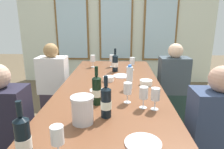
# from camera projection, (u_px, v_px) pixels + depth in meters

# --- Properties ---
(ground_plane) EXTENTS (12.00, 12.00, 0.00)m
(ground_plane) POSITION_uv_depth(u_px,v_px,m) (111.00, 149.00, 2.30)
(ground_plane) COLOR brown
(back_wall_with_windows) EXTENTS (4.24, 0.10, 2.90)m
(back_wall_with_windows) POSITION_uv_depth(u_px,v_px,m) (116.00, 16.00, 4.36)
(back_wall_with_windows) COLOR silver
(back_wall_with_windows) RESTS_ON ground
(dining_table) EXTENTS (1.04, 2.53, 0.74)m
(dining_table) POSITION_uv_depth(u_px,v_px,m) (111.00, 92.00, 2.11)
(dining_table) COLOR brown
(dining_table) RESTS_ON ground
(white_plate_0) EXTENTS (0.21, 0.21, 0.01)m
(white_plate_0) POSITION_uv_depth(u_px,v_px,m) (121.00, 76.00, 2.46)
(white_plate_0) COLOR white
(white_plate_0) RESTS_ON dining_table
(white_plate_1) EXTENTS (0.21, 0.21, 0.01)m
(white_plate_1) POSITION_uv_depth(u_px,v_px,m) (143.00, 143.00, 1.15)
(white_plate_1) COLOR white
(white_plate_1) RESTS_ON dining_table
(metal_pitcher) EXTENTS (0.16, 0.16, 0.19)m
(metal_pitcher) POSITION_uv_depth(u_px,v_px,m) (82.00, 110.00, 1.35)
(metal_pitcher) COLOR silver
(metal_pitcher) RESTS_ON dining_table
(wine_bottle_0) EXTENTS (0.08, 0.08, 0.32)m
(wine_bottle_0) POSITION_uv_depth(u_px,v_px,m) (23.00, 139.00, 0.99)
(wine_bottle_0) COLOR black
(wine_bottle_0) RESTS_ON dining_table
(wine_bottle_1) EXTENTS (0.08, 0.08, 0.30)m
(wine_bottle_1) POSITION_uv_depth(u_px,v_px,m) (115.00, 63.00, 2.66)
(wine_bottle_1) COLOR black
(wine_bottle_1) RESTS_ON dining_table
(wine_bottle_2) EXTENTS (0.08, 0.08, 0.31)m
(wine_bottle_2) POSITION_uv_depth(u_px,v_px,m) (106.00, 102.00, 1.43)
(wine_bottle_2) COLOR black
(wine_bottle_2) RESTS_ON dining_table
(wine_bottle_3) EXTENTS (0.08, 0.08, 0.32)m
(wine_bottle_3) POSITION_uv_depth(u_px,v_px,m) (97.00, 90.00, 1.65)
(wine_bottle_3) COLOR black
(wine_bottle_3) RESTS_ON dining_table
(tasting_bowl_0) EXTENTS (0.12, 0.12, 0.05)m
(tasting_bowl_0) POSITION_uv_depth(u_px,v_px,m) (109.00, 79.00, 2.27)
(tasting_bowl_0) COLOR white
(tasting_bowl_0) RESTS_ON dining_table
(tasting_bowl_1) EXTENTS (0.14, 0.14, 0.05)m
(tasting_bowl_1) POSITION_uv_depth(u_px,v_px,m) (97.00, 93.00, 1.86)
(tasting_bowl_1) COLOR white
(tasting_bowl_1) RESTS_ON dining_table
(tasting_bowl_2) EXTENTS (0.13, 0.13, 0.05)m
(tasting_bowl_2) POSITION_uv_depth(u_px,v_px,m) (146.00, 83.00, 2.14)
(tasting_bowl_2) COLOR white
(tasting_bowl_2) RESTS_ON dining_table
(water_bottle) EXTENTS (0.06, 0.06, 0.24)m
(water_bottle) POSITION_uv_depth(u_px,v_px,m) (130.00, 77.00, 2.03)
(water_bottle) COLOR white
(water_bottle) RESTS_ON dining_table
(wine_glass_0) EXTENTS (0.07, 0.07, 0.17)m
(wine_glass_0) POSITION_uv_depth(u_px,v_px,m) (155.00, 95.00, 1.55)
(wine_glass_0) COLOR white
(wine_glass_0) RESTS_ON dining_table
(wine_glass_1) EXTENTS (0.07, 0.07, 0.17)m
(wine_glass_1) POSITION_uv_depth(u_px,v_px,m) (112.00, 59.00, 2.92)
(wine_glass_1) COLOR white
(wine_glass_1) RESTS_ON dining_table
(wine_glass_2) EXTENTS (0.07, 0.07, 0.17)m
(wine_glass_2) POSITION_uv_depth(u_px,v_px,m) (144.00, 94.00, 1.58)
(wine_glass_2) COLOR white
(wine_glass_2) RESTS_ON dining_table
(wine_glass_3) EXTENTS (0.07, 0.07, 0.17)m
(wine_glass_3) POSITION_uv_depth(u_px,v_px,m) (132.00, 62.00, 2.73)
(wine_glass_3) COLOR white
(wine_glass_3) RESTS_ON dining_table
(wine_glass_4) EXTENTS (0.07, 0.07, 0.17)m
(wine_glass_4) POSITION_uv_depth(u_px,v_px,m) (128.00, 89.00, 1.68)
(wine_glass_4) COLOR white
(wine_glass_4) RESTS_ON dining_table
(wine_glass_5) EXTENTS (0.07, 0.07, 0.17)m
(wine_glass_5) POSITION_uv_depth(u_px,v_px,m) (57.00, 136.00, 1.01)
(wine_glass_5) COLOR white
(wine_glass_5) RESTS_ON dining_table
(wine_glass_6) EXTENTS (0.07, 0.07, 0.17)m
(wine_glass_6) POSITION_uv_depth(u_px,v_px,m) (93.00, 59.00, 2.89)
(wine_glass_6) COLOR white
(wine_glass_6) RESTS_ON dining_table
(seated_person_0) EXTENTS (0.38, 0.24, 1.11)m
(seated_person_0) POSITION_uv_depth(u_px,v_px,m) (54.00, 86.00, 2.76)
(seated_person_0) COLOR #382F3B
(seated_person_0) RESTS_ON ground
(seated_person_1) EXTENTS (0.38, 0.24, 1.11)m
(seated_person_1) POSITION_uv_depth(u_px,v_px,m) (173.00, 87.00, 2.74)
(seated_person_1) COLOR #213934
(seated_person_1) RESTS_ON ground
(seated_person_2) EXTENTS (0.38, 0.24, 1.11)m
(seated_person_2) POSITION_uv_depth(u_px,v_px,m) (6.00, 136.00, 1.60)
(seated_person_2) COLOR #342342
(seated_person_2) RESTS_ON ground
(seated_person_3) EXTENTS (0.38, 0.24, 1.11)m
(seated_person_3) POSITION_uv_depth(u_px,v_px,m) (213.00, 141.00, 1.54)
(seated_person_3) COLOR #30352C
(seated_person_3) RESTS_ON ground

